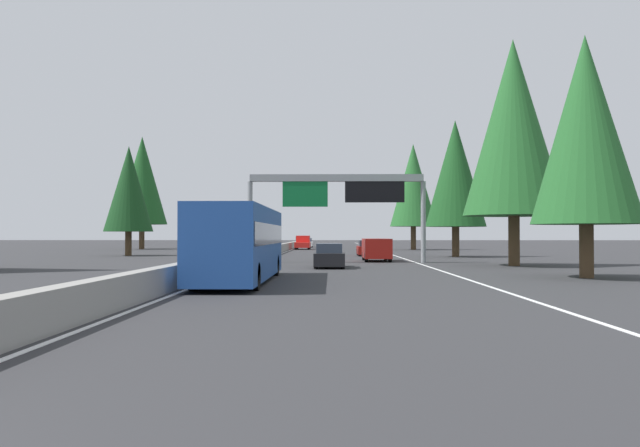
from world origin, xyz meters
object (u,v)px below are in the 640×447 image
sign_gantry_overhead (339,192)px  conifer_right_far (413,185)px  conifer_left_near (129,189)px  sedan_mid_center (367,249)px  conifer_right_foreground (586,130)px  sedan_near_right (307,243)px  conifer_right_mid (455,174)px  sedan_far_left (329,256)px  conifer_left_mid (142,180)px  pickup_near_center (303,243)px  conifer_right_near (513,127)px  oncoming_near (260,244)px  bus_mid_left (241,241)px  minivan_distant_b (376,249)px

sign_gantry_overhead → conifer_right_far: 39.45m
sign_gantry_overhead → conifer_left_near: 24.42m
sedan_mid_center → conifer_right_foreground: size_ratio=0.39×
sedan_near_right → conifer_right_mid: (-42.27, -15.01, 6.82)m
conifer_right_far → conifer_right_foreground: bearing=-179.1°
sedan_near_right → sedan_mid_center: bearing=-169.7°
sedan_far_left → conifer_left_mid: (47.23, 25.99, 8.80)m
pickup_near_center → conifer_left_mid: 23.89m
conifer_right_mid → sign_gantry_overhead: bearing=138.0°
sedan_near_right → sedan_mid_center: same height
sign_gantry_overhead → conifer_left_near: conifer_left_near is taller
sedan_far_left → conifer_right_near: conifer_right_near is taller
sign_gantry_overhead → conifer_right_far: (37.90, -10.35, 3.54)m
pickup_near_center → oncoming_near: size_ratio=1.00×
bus_mid_left → conifer_left_mid: conifer_left_mid is taller
conifer_right_foreground → conifer_right_mid: bearing=1.1°
sedan_far_left → conifer_left_near: bearing=42.6°
sign_gantry_overhead → sedan_near_right: bearing=4.6°
bus_mid_left → pickup_near_center: 57.94m
bus_mid_left → oncoming_near: (47.82, 4.68, -0.80)m
conifer_right_near → conifer_left_mid: (44.86, 37.81, 0.61)m
oncoming_near → conifer_right_near: (-34.12, -20.20, 7.96)m
minivan_distant_b → sign_gantry_overhead: bearing=132.7°
bus_mid_left → sedan_near_right: (71.91, -0.01, -1.03)m
sign_gantry_overhead → sedan_far_left: bearing=174.1°
pickup_near_center → sedan_mid_center: bearing=-164.3°
sign_gantry_overhead → conifer_right_mid: bearing=-42.0°
oncoming_near → conifer_right_near: bearing=30.6°
pickup_near_center → conifer_left_mid: conifer_left_mid is taller
sign_gantry_overhead → sedan_mid_center: bearing=-11.1°
conifer_right_foreground → conifer_right_near: 11.28m
pickup_near_center → conifer_right_foreground: 57.78m
sign_gantry_overhead → conifer_right_far: bearing=-15.3°
minivan_distant_b → sedan_near_right: bearing=8.0°
sedan_near_right → conifer_right_mid: conifer_right_mid is taller
conifer_right_mid → sedan_mid_center: bearing=71.5°
conifer_right_mid → conifer_left_mid: (28.91, 37.31, 1.98)m
minivan_distant_b → conifer_right_mid: size_ratio=0.41×
conifer_right_foreground → conifer_left_mid: 67.60m
sedan_far_left → conifer_right_mid: conifer_right_mid is taller
sign_gantry_overhead → conifer_left_mid: 48.91m
bus_mid_left → conifer_right_far: (55.70, -14.72, 6.82)m
conifer_left_near → conifer_right_far: bearing=-51.9°
sign_gantry_overhead → conifer_right_far: conifer_right_far is taller
conifer_right_near → conifer_right_mid: 16.02m
bus_mid_left → conifer_left_near: bearing=25.6°
pickup_near_center → oncoming_near: bearing=155.2°
conifer_right_near → sedan_far_left: bearing=101.3°
bus_mid_left → conifer_left_mid: size_ratio=0.74×
sedan_mid_center → oncoming_near: 19.58m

